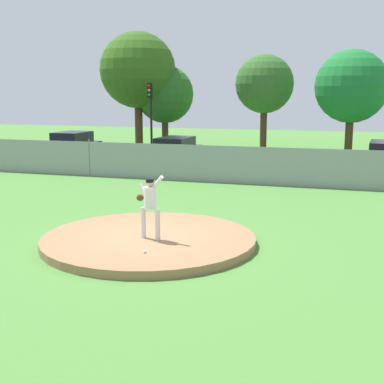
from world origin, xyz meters
The scene contains 14 objects.
ground_plane centered at (0.00, 6.00, 0.00)m, with size 80.00×80.00×0.00m, color #4C8438.
asphalt_strip centered at (0.00, 14.50, 0.00)m, with size 44.00×7.00×0.01m, color #2B2B2D.
pitchers_mound centered at (0.00, 0.00, 0.11)m, with size 5.67×5.67×0.21m, color #99704C.
pitcher_youth centered at (0.15, -0.27, 1.20)m, with size 0.79×0.32×1.69m.
baseball centered at (0.49, -1.45, 0.25)m, with size 0.07×0.07×0.07m, color white.
chainlink_fence centered at (0.00, 10.00, 0.83)m, with size 35.80×0.07×1.77m.
parked_car_navy centered at (-10.57, 14.30, 0.84)m, with size 1.82×4.12×1.78m.
parked_car_charcoal centered at (-4.41, 14.72, 0.77)m, with size 1.89×4.49×1.59m.
traffic_cone_orange centered at (-1.59, 14.58, 0.26)m, with size 0.40×0.40×0.55m.
traffic_light_near centered at (-7.42, 18.65, 3.16)m, with size 0.28×0.46×4.60m.
tree_broad_left centered at (-9.30, 21.11, 5.50)m, with size 5.15×5.15×8.10m.
tree_bushy_near centered at (-7.74, 22.14, 3.89)m, with size 3.99×3.99×5.91m.
tree_slender_far centered at (-1.07, 23.81, 4.57)m, with size 4.00×4.00×6.60m.
tree_broad_right centered at (4.66, 23.17, 4.39)m, with size 4.69×4.69×6.76m.
Camera 1 is at (5.11, -12.42, 3.92)m, focal length 48.77 mm.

